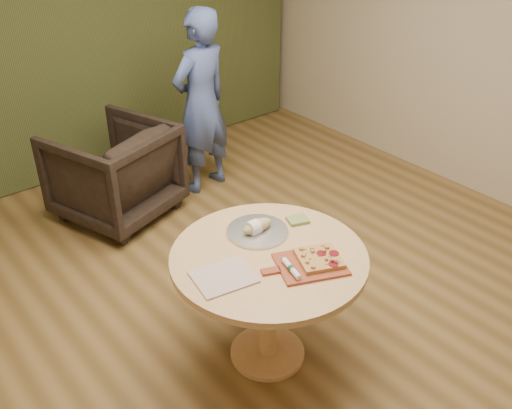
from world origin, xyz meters
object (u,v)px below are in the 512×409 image
Objects in this scene: cutlery_roll at (291,268)px; armchair at (114,168)px; pizza_paddle at (309,265)px; pedestal_table at (269,275)px; person_standing at (201,103)px; serving_tray at (257,231)px; flatbread_pizza at (319,258)px; bread_roll at (256,227)px.

cutlery_roll is 0.23× the size of armchair.
pedestal_table is at bearing 138.72° from pizza_paddle.
serving_tray is at bearing 55.38° from person_standing.
flatbread_pizza is at bearing 61.50° from person_standing.
armchair is 0.92m from person_standing.
person_standing reaches higher than pizza_paddle.
bread_roll reaches higher than cutlery_roll.
serving_tray is 0.41× the size of armchair.
armchair is at bearing 90.06° from bread_roll.
serving_tray is 0.22× the size of person_standing.
bread_roll is 0.12× the size of person_standing.
person_standing is at bearing 157.48° from armchair.
armchair is (-0.02, 2.25, -0.32)m from pizza_paddle.
flatbread_pizza is at bearing -79.12° from bread_roll.
pizza_paddle is 2.40× the size of cutlery_roll.
flatbread_pizza is at bearing -53.68° from pedestal_table.
serving_tray is at bearing 114.90° from pizza_paddle.
bread_roll is at bearing 68.65° from pedestal_table.
cutlery_roll is 2.27m from armchair.
armchair reaches higher than pizza_paddle.
bread_roll is at bearing 100.88° from flatbread_pizza.
cutlery_roll is 1.02× the size of bread_roll.
serving_tray is (0.11, 0.40, -0.02)m from cutlery_roll.
flatbread_pizza is at bearing 13.78° from pizza_paddle.
armchair is at bearing -13.78° from person_standing.
serving_tray is 0.04m from bread_roll.
person_standing reaches higher than bread_roll.
cutlery_roll is at bearing -104.71° from serving_tray.
armchair is (-0.08, 2.26, -0.34)m from flatbread_pizza.
flatbread_pizza is 1.47× the size of cutlery_roll.
pedestal_table is 2.19m from person_standing.
cutlery_roll is (-0.18, 0.02, 0.00)m from flatbread_pizza.
cutlery_roll is 2.37m from person_standing.
person_standing reaches higher than pedestal_table.
pizza_paddle is 0.54× the size of armchair.
person_standing is at bearing 81.82° from cutlery_roll.
armchair reaches higher than pedestal_table.
person_standing is at bearing 70.91° from flatbread_pizza.
bread_roll is at bearing 180.00° from serving_tray.
bread_roll reaches higher than pedestal_table.
pizza_paddle is 2.45× the size of bread_roll.
pedestal_table is 3.73× the size of flatbread_pizza.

